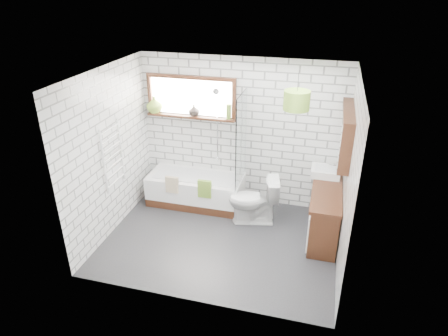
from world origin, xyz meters
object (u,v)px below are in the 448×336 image
(basin, at_px, (325,172))
(toilet, at_px, (254,200))
(pendant, at_px, (297,100))
(bathtub, at_px, (196,189))
(vanity, at_px, (325,213))

(basin, xyz_separation_m, toilet, (-1.05, -0.42, -0.44))
(basin, bearing_deg, pendant, -132.67)
(basin, bearing_deg, bathtub, -177.31)
(bathtub, distance_m, vanity, 2.23)
(vanity, relative_size, basin, 3.06)
(bathtub, bearing_deg, pendant, -14.99)
(vanity, distance_m, pendant, 1.80)
(pendant, bearing_deg, vanity, 3.87)
(vanity, bearing_deg, toilet, 176.07)
(vanity, relative_size, pendant, 3.76)
(bathtub, height_order, basin, basin)
(bathtub, bearing_deg, basin, 2.69)
(vanity, xyz_separation_m, pendant, (-0.56, -0.04, 1.72))
(bathtub, relative_size, toilet, 2.05)
(vanity, height_order, basin, basin)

